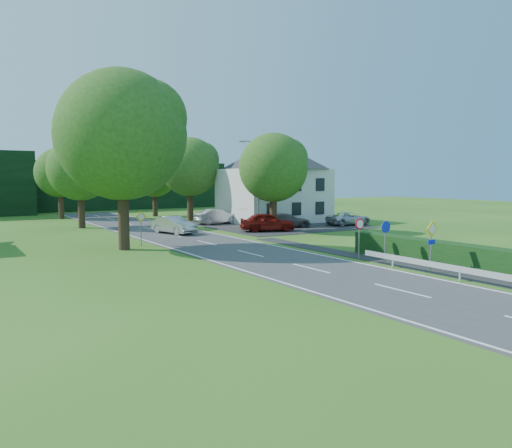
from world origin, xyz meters
TOP-DOWN VIEW (x-y plane):
  - road at (0.00, 20.00)m, footprint 7.00×80.00m
  - parking_pad at (12.00, 33.00)m, footprint 14.00×16.00m
  - line_edge_left at (-3.25, 20.00)m, footprint 0.12×80.00m
  - line_edge_right at (3.25, 20.00)m, footprint 0.12×80.00m
  - line_centre at (0.00, 20.00)m, footprint 0.12×80.00m
  - tree_main at (-6.00, 24.00)m, footprint 9.40×9.40m
  - tree_left_far at (-5.00, 40.00)m, footprint 7.00×7.00m
  - tree_right_far at (7.00, 42.00)m, footprint 7.40×7.40m
  - tree_left_back at (-4.50, 52.00)m, footprint 6.60×6.60m
  - tree_right_back at (6.00, 50.00)m, footprint 6.20×6.20m
  - tree_right_mid at (8.50, 28.00)m, footprint 7.00×7.00m
  - treeline_right at (8.00, 66.00)m, footprint 30.00×5.00m
  - house_white at (14.00, 36.00)m, footprint 10.60×8.40m
  - streetlight at (8.06, 30.00)m, footprint 2.03×0.18m
  - sign_priority_right at (4.30, 7.98)m, footprint 0.78×0.09m
  - sign_roundabout at (4.30, 10.98)m, footprint 0.64×0.08m
  - sign_speed_limit at (4.30, 12.97)m, footprint 0.64×0.11m
  - sign_priority_left at (-4.50, 24.98)m, footprint 0.78×0.09m
  - moving_car at (0.30, 30.67)m, footprint 2.69×4.69m
  - motorcycle at (1.80, 33.83)m, footprint 1.08×1.83m
  - parked_car_red at (8.00, 28.15)m, footprint 5.13×3.46m
  - parked_car_silver_a at (7.49, 36.64)m, footprint 4.61×1.68m
  - parked_car_grey at (11.48, 30.06)m, footprint 4.83×3.35m
  - parked_car_silver_b at (18.00, 28.68)m, footprint 4.73×2.44m
  - parasol at (9.37, 33.58)m, footprint 2.08×2.12m

SIDE VIEW (x-z plane):
  - road at x=0.00m, z-range 0.00..0.04m
  - parking_pad at x=12.00m, z-range 0.00..0.04m
  - line_edge_left at x=-3.25m, z-range 0.04..0.05m
  - line_edge_right at x=3.25m, z-range 0.04..0.05m
  - line_centre at x=0.00m, z-range 0.04..0.05m
  - motorcycle at x=1.80m, z-range 0.04..0.95m
  - parked_car_silver_b at x=18.00m, z-range 0.04..1.32m
  - parked_car_grey at x=11.48m, z-range 0.04..1.34m
  - moving_car at x=0.30m, z-range 0.04..1.50m
  - parked_car_silver_a at x=7.49m, z-range 0.04..1.55m
  - parked_car_red at x=8.00m, z-range 0.04..1.66m
  - parasol at x=9.37m, z-range 0.04..1.89m
  - sign_roundabout at x=4.30m, z-range 0.49..2.86m
  - sign_priority_left at x=-4.50m, z-range 0.50..2.94m
  - sign_speed_limit at x=4.30m, z-range 0.58..2.95m
  - sign_priority_right at x=4.30m, z-range 0.50..3.09m
  - treeline_right at x=8.00m, z-range 0.00..7.00m
  - tree_right_back at x=6.00m, z-range 0.00..7.56m
  - tree_left_back at x=-4.50m, z-range 0.00..8.07m
  - tree_left_far at x=-5.00m, z-range 0.00..8.58m
  - tree_right_mid at x=8.50m, z-range 0.00..8.58m
  - house_white at x=14.00m, z-range 0.11..8.71m
  - streetlight at x=8.06m, z-range 0.46..8.46m
  - tree_right_far at x=7.00m, z-range 0.00..9.09m
  - tree_main at x=-6.00m, z-range 0.00..11.64m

